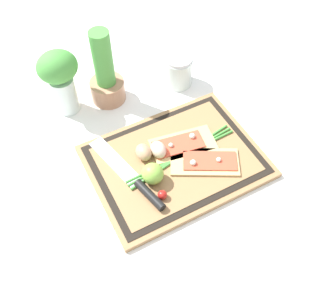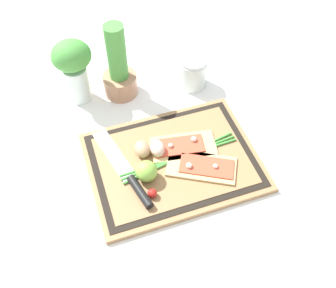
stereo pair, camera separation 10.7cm
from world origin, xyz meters
name	(u,v)px [view 1 (the left image)]	position (x,y,z in m)	size (l,w,h in m)	color
ground_plane	(175,163)	(0.00, 0.00, 0.00)	(6.00, 6.00, 0.00)	white
cutting_board	(175,161)	(0.00, 0.00, 0.01)	(0.45, 0.35, 0.02)	#997047
pizza_slice_near	(206,162)	(0.07, -0.05, 0.02)	(0.20, 0.17, 0.02)	tan
pizza_slice_far	(182,144)	(0.04, 0.03, 0.02)	(0.19, 0.12, 0.02)	tan
knife	(138,184)	(-0.12, -0.03, 0.03)	(0.10, 0.29, 0.02)	silver
egg_brown	(144,152)	(-0.07, 0.05, 0.04)	(0.04, 0.05, 0.04)	tan
egg_pink	(158,150)	(-0.03, 0.04, 0.04)	(0.04, 0.05, 0.04)	beige
lime	(153,174)	(-0.08, -0.03, 0.05)	(0.06, 0.06, 0.06)	#7FB742
cherry_tomato_red	(162,195)	(-0.09, -0.09, 0.03)	(0.02, 0.02, 0.02)	red
scallion_bunch	(181,155)	(0.02, 0.00, 0.02)	(0.34, 0.07, 0.01)	#47933D
herb_pot	(106,78)	(-0.06, 0.32, 0.09)	(0.10, 0.10, 0.25)	#AD7A5B
sauce_jar	(178,72)	(0.16, 0.28, 0.04)	(0.09, 0.09, 0.10)	silver
herb_glass	(60,77)	(-0.19, 0.33, 0.13)	(0.11, 0.10, 0.21)	silver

